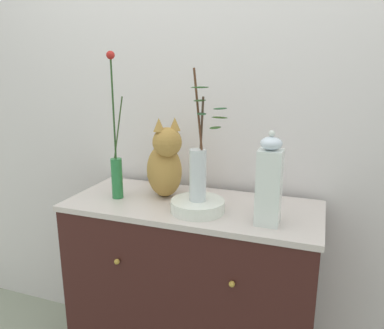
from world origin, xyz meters
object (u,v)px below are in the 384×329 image
object	(u,v)px
cat_sitting	(165,164)
jar_lidded_porcelain	(269,182)
vase_slim_green	(116,165)
bowl_porcelain	(198,206)
vase_glass_clear	(199,168)
sideboard	(192,295)

from	to	relation	value
cat_sitting	jar_lidded_porcelain	xyz separation A→B (m)	(0.50, -0.16, 0.01)
cat_sitting	jar_lidded_porcelain	size ratio (longest dim) A/B	1.06
vase_slim_green	bowl_porcelain	xyz separation A→B (m)	(0.41, -0.04, -0.13)
vase_slim_green	cat_sitting	bearing A→B (deg)	25.16
cat_sitting	vase_glass_clear	bearing A→B (deg)	-32.10
jar_lidded_porcelain	cat_sitting	bearing A→B (deg)	162.42
vase_glass_clear	jar_lidded_porcelain	bearing A→B (deg)	-5.27
sideboard	vase_slim_green	size ratio (longest dim) A/B	1.72
sideboard	vase_glass_clear	bearing A→B (deg)	-54.64
vase_slim_green	jar_lidded_porcelain	xyz separation A→B (m)	(0.70, -0.07, 0.01)
cat_sitting	bowl_porcelain	bearing A→B (deg)	-32.55
bowl_porcelain	jar_lidded_porcelain	bearing A→B (deg)	-5.25
jar_lidded_porcelain	vase_glass_clear	bearing A→B (deg)	174.73
sideboard	vase_slim_green	distance (m)	0.72
bowl_porcelain	jar_lidded_porcelain	world-z (taller)	jar_lidded_porcelain
bowl_porcelain	vase_glass_clear	size ratio (longest dim) A/B	0.42
cat_sitting	vase_slim_green	xyz separation A→B (m)	(-0.20, -0.09, -0.00)
jar_lidded_porcelain	sideboard	bearing A→B (deg)	162.60
bowl_porcelain	vase_glass_clear	distance (m)	0.16
vase_slim_green	jar_lidded_porcelain	world-z (taller)	vase_slim_green
sideboard	bowl_porcelain	distance (m)	0.50
vase_slim_green	jar_lidded_porcelain	bearing A→B (deg)	-5.31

